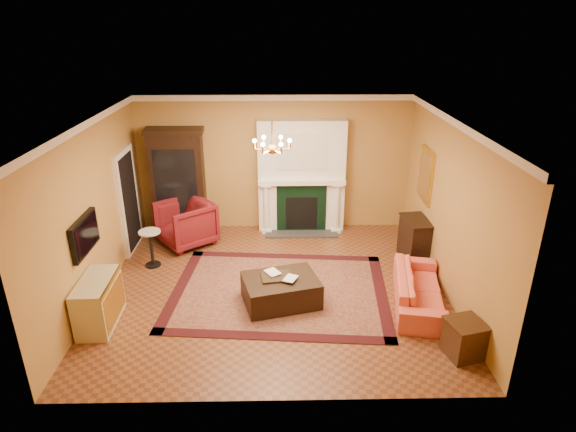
{
  "coord_description": "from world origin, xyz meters",
  "views": [
    {
      "loc": [
        0.1,
        -7.49,
        4.53
      ],
      "look_at": [
        0.26,
        0.3,
        1.27
      ],
      "focal_mm": 30.0,
      "sensor_mm": 36.0,
      "label": 1
    }
  ],
  "objects_px": {
    "end_table": "(464,340)",
    "console_table": "(415,241)",
    "wingback_armchair": "(186,221)",
    "leather_ottoman": "(281,290)",
    "coral_sofa": "(419,284)",
    "china_cabinet": "(179,184)",
    "pedestal_table": "(151,246)",
    "commode": "(99,302)"
  },
  "relations": [
    {
      "from": "pedestal_table",
      "to": "commode",
      "type": "relative_size",
      "value": 0.71
    },
    {
      "from": "china_cabinet",
      "to": "commode",
      "type": "distance_m",
      "value": 3.65
    },
    {
      "from": "leather_ottoman",
      "to": "coral_sofa",
      "type": "bearing_deg",
      "value": -16.48
    },
    {
      "from": "pedestal_table",
      "to": "leather_ottoman",
      "type": "xyz_separation_m",
      "value": [
        2.49,
        -1.36,
        -0.19
      ]
    },
    {
      "from": "china_cabinet",
      "to": "console_table",
      "type": "bearing_deg",
      "value": -19.34
    },
    {
      "from": "commode",
      "to": "leather_ottoman",
      "type": "bearing_deg",
      "value": 8.94
    },
    {
      "from": "end_table",
      "to": "pedestal_table",
      "type": "bearing_deg",
      "value": 151.33
    },
    {
      "from": "pedestal_table",
      "to": "end_table",
      "type": "bearing_deg",
      "value": -28.67
    },
    {
      "from": "wingback_armchair",
      "to": "pedestal_table",
      "type": "xyz_separation_m",
      "value": [
        -0.5,
        -0.97,
        -0.09
      ]
    },
    {
      "from": "coral_sofa",
      "to": "end_table",
      "type": "relative_size",
      "value": 3.64
    },
    {
      "from": "pedestal_table",
      "to": "console_table",
      "type": "xyz_separation_m",
      "value": [
        5.15,
        0.16,
        -0.01
      ]
    },
    {
      "from": "china_cabinet",
      "to": "commode",
      "type": "relative_size",
      "value": 2.16
    },
    {
      "from": "coral_sofa",
      "to": "pedestal_table",
      "type": "bearing_deg",
      "value": 83.93
    },
    {
      "from": "coral_sofa",
      "to": "end_table",
      "type": "xyz_separation_m",
      "value": [
        0.28,
        -1.35,
        -0.11
      ]
    },
    {
      "from": "china_cabinet",
      "to": "console_table",
      "type": "relative_size",
      "value": 2.68
    },
    {
      "from": "pedestal_table",
      "to": "coral_sofa",
      "type": "xyz_separation_m",
      "value": [
        4.81,
        -1.43,
        -0.05
      ]
    },
    {
      "from": "end_table",
      "to": "console_table",
      "type": "bearing_deg",
      "value": 88.83
    },
    {
      "from": "end_table",
      "to": "leather_ottoman",
      "type": "xyz_separation_m",
      "value": [
        -2.6,
        1.42,
        -0.02
      ]
    },
    {
      "from": "pedestal_table",
      "to": "coral_sofa",
      "type": "relative_size",
      "value": 0.38
    },
    {
      "from": "commode",
      "to": "wingback_armchair",
      "type": "bearing_deg",
      "value": 71.68
    },
    {
      "from": "china_cabinet",
      "to": "pedestal_table",
      "type": "height_order",
      "value": "china_cabinet"
    },
    {
      "from": "pedestal_table",
      "to": "console_table",
      "type": "bearing_deg",
      "value": 1.75
    },
    {
      "from": "pedestal_table",
      "to": "leather_ottoman",
      "type": "height_order",
      "value": "pedestal_table"
    },
    {
      "from": "wingback_armchair",
      "to": "console_table",
      "type": "relative_size",
      "value": 1.25
    },
    {
      "from": "pedestal_table",
      "to": "leather_ottoman",
      "type": "distance_m",
      "value": 2.84
    },
    {
      "from": "coral_sofa",
      "to": "console_table",
      "type": "bearing_deg",
      "value": -1.58
    },
    {
      "from": "wingback_armchair",
      "to": "commode",
      "type": "relative_size",
      "value": 1.01
    },
    {
      "from": "end_table",
      "to": "console_table",
      "type": "relative_size",
      "value": 0.64
    },
    {
      "from": "wingback_armchair",
      "to": "china_cabinet",
      "type": "bearing_deg",
      "value": 160.63
    },
    {
      "from": "end_table",
      "to": "console_table",
      "type": "distance_m",
      "value": 2.94
    },
    {
      "from": "coral_sofa",
      "to": "console_table",
      "type": "distance_m",
      "value": 1.62
    },
    {
      "from": "china_cabinet",
      "to": "leather_ottoman",
      "type": "bearing_deg",
      "value": -56.11
    },
    {
      "from": "commode",
      "to": "leather_ottoman",
      "type": "height_order",
      "value": "commode"
    },
    {
      "from": "wingback_armchair",
      "to": "pedestal_table",
      "type": "distance_m",
      "value": 1.09
    },
    {
      "from": "commode",
      "to": "china_cabinet",
      "type": "bearing_deg",
      "value": 78.1
    },
    {
      "from": "china_cabinet",
      "to": "pedestal_table",
      "type": "bearing_deg",
      "value": -102.37
    },
    {
      "from": "wingback_armchair",
      "to": "end_table",
      "type": "relative_size",
      "value": 1.96
    },
    {
      "from": "coral_sofa",
      "to": "china_cabinet",
      "type": "bearing_deg",
      "value": 66.5
    },
    {
      "from": "pedestal_table",
      "to": "coral_sofa",
      "type": "distance_m",
      "value": 5.02
    },
    {
      "from": "pedestal_table",
      "to": "console_table",
      "type": "height_order",
      "value": "console_table"
    },
    {
      "from": "commode",
      "to": "console_table",
      "type": "relative_size",
      "value": 1.24
    },
    {
      "from": "console_table",
      "to": "coral_sofa",
      "type": "bearing_deg",
      "value": -108.44
    }
  ]
}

